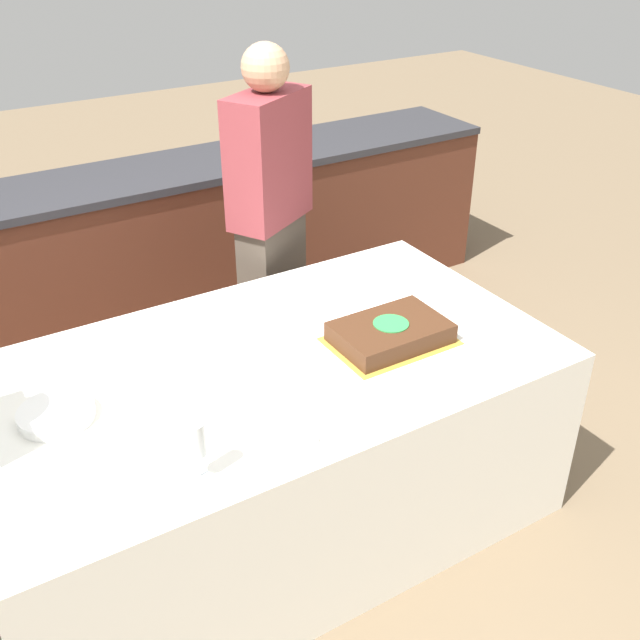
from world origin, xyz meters
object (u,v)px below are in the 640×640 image
at_px(cake, 390,333).
at_px(plate_stack, 56,414).
at_px(wine_glass, 196,441).
at_px(person_cutting_cake, 271,228).

relative_size(cake, plate_stack, 1.86).
relative_size(plate_stack, wine_glass, 1.24).
distance_m(plate_stack, wine_glass, 0.57).
relative_size(cake, person_cutting_cake, 0.27).
height_order(wine_glass, person_cutting_cake, person_cutting_cake).
distance_m(cake, person_cutting_cake, 0.92).
bearing_deg(person_cutting_cake, wine_glass, 24.55).
xyz_separation_m(cake, plate_stack, (-1.17, 0.17, -0.02)).
height_order(cake, plate_stack, cake).
xyz_separation_m(plate_stack, person_cutting_cake, (1.17, 0.75, 0.09)).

